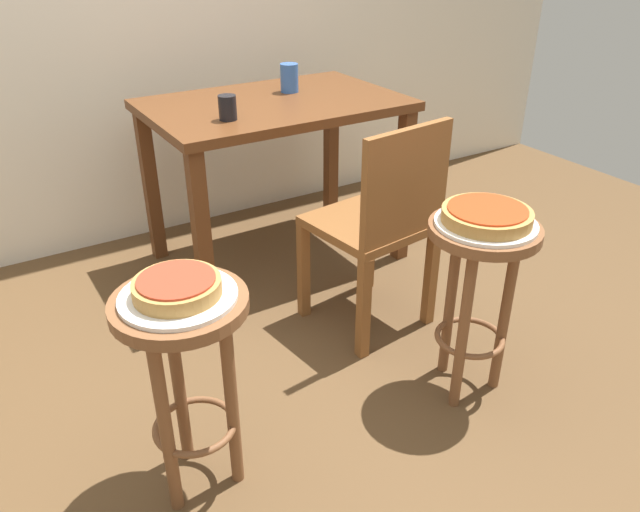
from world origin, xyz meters
TOP-DOWN VIEW (x-y plane):
  - ground_plane at (0.00, 0.00)m, footprint 6.00×6.00m
  - stool_foreground at (0.75, -0.19)m, footprint 0.35×0.35m
  - serving_plate_foreground at (0.75, -0.19)m, footprint 0.31×0.31m
  - pizza_foreground at (0.75, -0.19)m, footprint 0.28×0.28m
  - stool_middle at (-0.20, -0.09)m, footprint 0.35×0.35m
  - serving_plate_middle at (-0.20, -0.09)m, footprint 0.30×0.30m
  - pizza_middle at (-0.20, -0.09)m, footprint 0.22×0.22m
  - dining_table at (0.66, 1.01)m, footprint 1.10×0.72m
  - cup_near_edge at (0.37, 0.84)m, footprint 0.07×0.07m
  - cup_far_edge at (0.79, 1.10)m, footprint 0.08×0.08m
  - wooden_chair at (0.71, 0.28)m, footprint 0.45×0.45m

SIDE VIEW (x-z plane):
  - ground_plane at x=0.00m, z-range 0.00..0.00m
  - stool_foreground at x=0.75m, z-range 0.14..0.78m
  - stool_middle at x=-0.20m, z-range 0.14..0.78m
  - wooden_chair at x=0.71m, z-range 0.04..0.89m
  - serving_plate_foreground at x=0.75m, z-range 0.63..0.64m
  - serving_plate_middle at x=-0.20m, z-range 0.63..0.64m
  - dining_table at x=0.66m, z-range 0.27..1.03m
  - pizza_middle at x=-0.20m, z-range 0.64..0.69m
  - pizza_foreground at x=0.75m, z-range 0.64..0.69m
  - cup_near_edge at x=0.37m, z-range 0.77..0.86m
  - cup_far_edge at x=0.79m, z-range 0.77..0.89m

